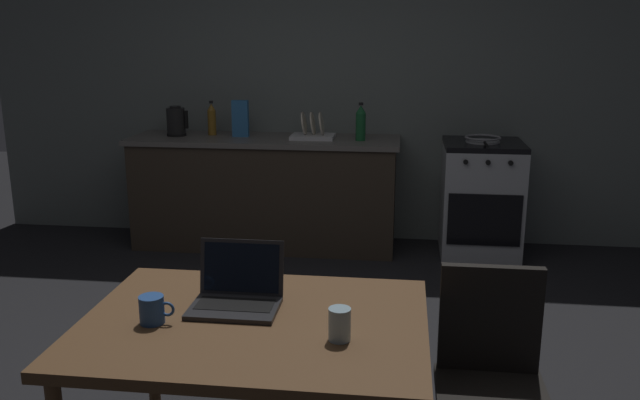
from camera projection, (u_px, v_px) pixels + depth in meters
name	position (u px, v px, depth m)	size (l,w,h in m)	color
ground_plane	(271.00, 384.00, 3.35)	(12.00, 12.00, 0.00)	black
back_wall	(366.00, 69.00, 5.43)	(6.40, 0.10, 2.84)	slate
kitchen_counter	(265.00, 192.00, 5.43)	(2.16, 0.64, 0.90)	#382D23
stove_oven	(481.00, 199.00, 5.21)	(0.60, 0.62, 0.90)	#B7BABF
dining_table	(254.00, 338.00, 2.36)	(1.21, 0.90, 0.74)	brown
chair	(491.00, 372.00, 2.46)	(0.40, 0.40, 0.88)	black
laptop	(237.00, 294.00, 2.44)	(0.32, 0.26, 0.23)	#232326
electric_kettle	(176.00, 122.00, 5.37)	(0.18, 0.15, 0.24)	black
bottle	(361.00, 123.00, 5.14)	(0.08, 0.08, 0.29)	#19592D
frying_pan	(483.00, 139.00, 5.07)	(0.28, 0.45, 0.05)	gray
coffee_mug	(152.00, 310.00, 2.30)	(0.13, 0.09, 0.10)	#264C8C
drinking_glass	(340.00, 324.00, 2.17)	(0.07, 0.07, 0.11)	#99B7C6
cereal_box	(240.00, 119.00, 5.32)	(0.13, 0.05, 0.29)	#3372B2
dish_rack	(313.00, 133.00, 5.26)	(0.34, 0.26, 0.21)	silver
bottle_b	(212.00, 119.00, 5.41)	(0.07, 0.07, 0.28)	#8C601E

